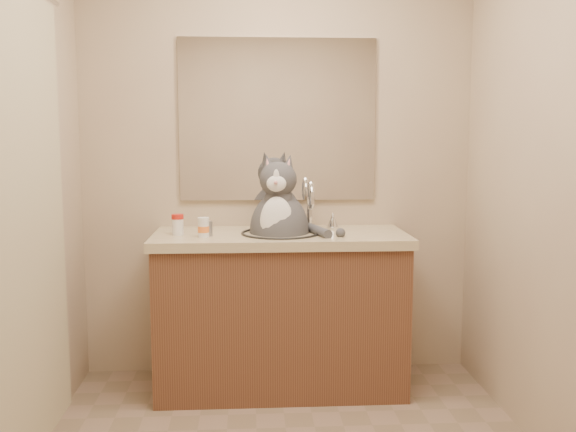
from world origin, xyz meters
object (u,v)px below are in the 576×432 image
Objects in this scene: cat at (279,225)px; pill_bottle_orange at (203,228)px; pill_bottle_redcap at (178,224)px; grey_canister at (208,229)px.

cat reaches higher than pill_bottle_orange.
cat is 5.87× the size of pill_bottle_redcap.
grey_canister is at bearing -14.87° from pill_bottle_redcap.
pill_bottle_redcap reaches higher than pill_bottle_orange.
pill_bottle_orange is 1.31× the size of grey_canister.
pill_bottle_redcap is at bearing 165.13° from grey_canister.
pill_bottle_orange is (-0.39, -0.11, 0.00)m from cat.
cat is 0.41m from pill_bottle_orange.
cat is 0.38m from grey_canister.
pill_bottle_orange reaches higher than grey_canister.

